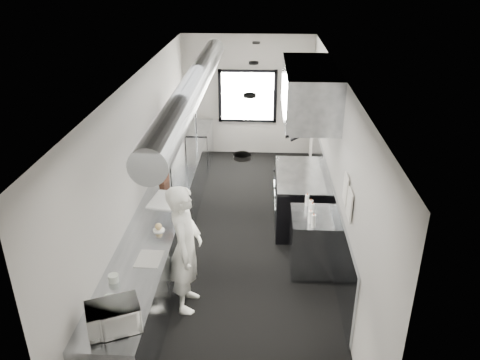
# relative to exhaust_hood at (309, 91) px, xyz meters

# --- Properties ---
(floor) EXTENTS (3.00, 8.00, 0.01)m
(floor) POSITION_rel_exhaust_hood_xyz_m (-1.10, -0.70, -2.39)
(floor) COLOR black
(floor) RESTS_ON ground
(ceiling) EXTENTS (3.00, 8.00, 0.01)m
(ceiling) POSITION_rel_exhaust_hood_xyz_m (-1.10, -0.70, 0.41)
(ceiling) COLOR beige
(ceiling) RESTS_ON wall_back
(wall_back) EXTENTS (3.00, 0.02, 2.80)m
(wall_back) POSITION_rel_exhaust_hood_xyz_m (-1.10, 3.30, -0.99)
(wall_back) COLOR #B3AFAA
(wall_back) RESTS_ON floor
(wall_left) EXTENTS (0.02, 8.00, 2.80)m
(wall_left) POSITION_rel_exhaust_hood_xyz_m (-2.60, -0.70, -0.99)
(wall_left) COLOR #B3AFAA
(wall_left) RESTS_ON floor
(wall_right) EXTENTS (0.02, 8.00, 2.80)m
(wall_right) POSITION_rel_exhaust_hood_xyz_m (0.40, -0.70, -0.99)
(wall_right) COLOR #B3AFAA
(wall_right) RESTS_ON floor
(wall_cladding) EXTENTS (0.03, 5.50, 1.10)m
(wall_cladding) POSITION_rel_exhaust_hood_xyz_m (0.38, -0.40, -1.84)
(wall_cladding) COLOR gray
(wall_cladding) RESTS_ON wall_right
(hvac_duct) EXTENTS (0.40, 6.40, 0.40)m
(hvac_duct) POSITION_rel_exhaust_hood_xyz_m (-1.80, -0.30, 0.16)
(hvac_duct) COLOR gray
(hvac_duct) RESTS_ON ceiling
(service_window) EXTENTS (1.36, 0.05, 1.25)m
(service_window) POSITION_rel_exhaust_hood_xyz_m (-1.10, 3.26, -0.99)
(service_window) COLOR white
(service_window) RESTS_ON wall_back
(exhaust_hood) EXTENTS (0.81, 2.20, 0.88)m
(exhaust_hood) POSITION_rel_exhaust_hood_xyz_m (0.00, 0.00, 0.00)
(exhaust_hood) COLOR gray
(exhaust_hood) RESTS_ON ceiling
(prep_counter) EXTENTS (0.70, 6.00, 0.90)m
(prep_counter) POSITION_rel_exhaust_hood_xyz_m (-2.25, -1.20, -1.94)
(prep_counter) COLOR gray
(prep_counter) RESTS_ON floor
(pass_shelf) EXTENTS (0.45, 3.00, 0.68)m
(pass_shelf) POSITION_rel_exhaust_hood_xyz_m (-2.29, 0.30, -0.86)
(pass_shelf) COLOR gray
(pass_shelf) RESTS_ON prep_counter
(range) EXTENTS (0.88, 1.60, 0.94)m
(range) POSITION_rel_exhaust_hood_xyz_m (-0.06, 0.00, -1.92)
(range) COLOR black
(range) RESTS_ON floor
(bottle_station) EXTENTS (0.65, 0.80, 0.90)m
(bottle_station) POSITION_rel_exhaust_hood_xyz_m (0.05, -1.40, -1.94)
(bottle_station) COLOR gray
(bottle_station) RESTS_ON floor
(far_work_table) EXTENTS (0.70, 1.20, 0.90)m
(far_work_table) POSITION_rel_exhaust_hood_xyz_m (-2.25, 2.50, -1.94)
(far_work_table) COLOR gray
(far_work_table) RESTS_ON floor
(notice_sheet_a) EXTENTS (0.02, 0.28, 0.38)m
(notice_sheet_a) POSITION_rel_exhaust_hood_xyz_m (0.37, -1.90, -0.79)
(notice_sheet_a) COLOR silver
(notice_sheet_a) RESTS_ON wall_right
(notice_sheet_b) EXTENTS (0.02, 0.28, 0.38)m
(notice_sheet_b) POSITION_rel_exhaust_hood_xyz_m (0.37, -2.25, -0.84)
(notice_sheet_b) COLOR silver
(notice_sheet_b) RESTS_ON wall_right
(line_cook) EXTENTS (0.44, 0.66, 1.80)m
(line_cook) POSITION_rel_exhaust_hood_xyz_m (-1.69, -2.36, -1.49)
(line_cook) COLOR white
(line_cook) RESTS_ON floor
(microwave) EXTENTS (0.59, 0.53, 0.29)m
(microwave) POSITION_rel_exhaust_hood_xyz_m (-2.19, -3.84, -1.35)
(microwave) COLOR white
(microwave) RESTS_ON prep_counter
(deli_tub_a) EXTENTS (0.16, 0.16, 0.09)m
(deli_tub_a) POSITION_rel_exhaust_hood_xyz_m (-2.35, -3.47, -1.44)
(deli_tub_a) COLOR beige
(deli_tub_a) RESTS_ON prep_counter
(deli_tub_b) EXTENTS (0.16, 0.16, 0.09)m
(deli_tub_b) POSITION_rel_exhaust_hood_xyz_m (-2.43, -3.07, -1.45)
(deli_tub_b) COLOR beige
(deli_tub_b) RESTS_ON prep_counter
(newspaper) EXTENTS (0.32, 0.39, 0.01)m
(newspaper) POSITION_rel_exhaust_hood_xyz_m (-2.12, -2.61, -1.49)
(newspaper) COLOR white
(newspaper) RESTS_ON prep_counter
(small_plate) EXTENTS (0.19, 0.19, 0.01)m
(small_plate) POSITION_rel_exhaust_hood_xyz_m (-2.14, -1.92, -1.48)
(small_plate) COLOR white
(small_plate) RESTS_ON prep_counter
(pastry) EXTENTS (0.10, 0.10, 0.10)m
(pastry) POSITION_rel_exhaust_hood_xyz_m (-2.14, -1.92, -1.43)
(pastry) COLOR tan
(pastry) RESTS_ON small_plate
(cutting_board) EXTENTS (0.54, 0.67, 0.02)m
(cutting_board) POSITION_rel_exhaust_hood_xyz_m (-2.20, -1.03, -1.48)
(cutting_board) COLOR silver
(cutting_board) RESTS_ON prep_counter
(knife_block) EXTENTS (0.18, 0.24, 0.24)m
(knife_block) POSITION_rel_exhaust_hood_xyz_m (-2.35, -0.35, -1.37)
(knife_block) COLOR brown
(knife_block) RESTS_ON prep_counter
(plate_stack_a) EXTENTS (0.23, 0.23, 0.26)m
(plate_stack_a) POSITION_rel_exhaust_hood_xyz_m (-2.31, -0.32, -0.69)
(plate_stack_a) COLOR white
(plate_stack_a) RESTS_ON pass_shelf
(plate_stack_b) EXTENTS (0.25, 0.25, 0.30)m
(plate_stack_b) POSITION_rel_exhaust_hood_xyz_m (-2.27, -0.05, -0.67)
(plate_stack_b) COLOR white
(plate_stack_b) RESTS_ON pass_shelf
(plate_stack_c) EXTENTS (0.30, 0.30, 0.36)m
(plate_stack_c) POSITION_rel_exhaust_hood_xyz_m (-2.28, 0.47, -0.64)
(plate_stack_c) COLOR white
(plate_stack_c) RESTS_ON pass_shelf
(plate_stack_d) EXTENTS (0.28, 0.28, 0.38)m
(plate_stack_d) POSITION_rel_exhaust_hood_xyz_m (-2.30, 1.10, -0.63)
(plate_stack_d) COLOR white
(plate_stack_d) RESTS_ON pass_shelf
(squeeze_bottle_a) EXTENTS (0.07, 0.07, 0.19)m
(squeeze_bottle_a) POSITION_rel_exhaust_hood_xyz_m (0.01, -1.71, -1.39)
(squeeze_bottle_a) COLOR silver
(squeeze_bottle_a) RESTS_ON bottle_station
(squeeze_bottle_b) EXTENTS (0.08, 0.08, 0.19)m
(squeeze_bottle_b) POSITION_rel_exhaust_hood_xyz_m (-0.02, -1.60, -1.40)
(squeeze_bottle_b) COLOR silver
(squeeze_bottle_b) RESTS_ON bottle_station
(squeeze_bottle_c) EXTENTS (0.07, 0.07, 0.20)m
(squeeze_bottle_c) POSITION_rel_exhaust_hood_xyz_m (0.02, -1.39, -1.39)
(squeeze_bottle_c) COLOR silver
(squeeze_bottle_c) RESTS_ON bottle_station
(squeeze_bottle_d) EXTENTS (0.08, 0.08, 0.19)m
(squeeze_bottle_d) POSITION_rel_exhaust_hood_xyz_m (0.01, -1.28, -1.39)
(squeeze_bottle_d) COLOR silver
(squeeze_bottle_d) RESTS_ON bottle_station
(squeeze_bottle_e) EXTENTS (0.07, 0.07, 0.18)m
(squeeze_bottle_e) POSITION_rel_exhaust_hood_xyz_m (-0.03, -1.08, -1.40)
(squeeze_bottle_e) COLOR silver
(squeeze_bottle_e) RESTS_ON bottle_station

